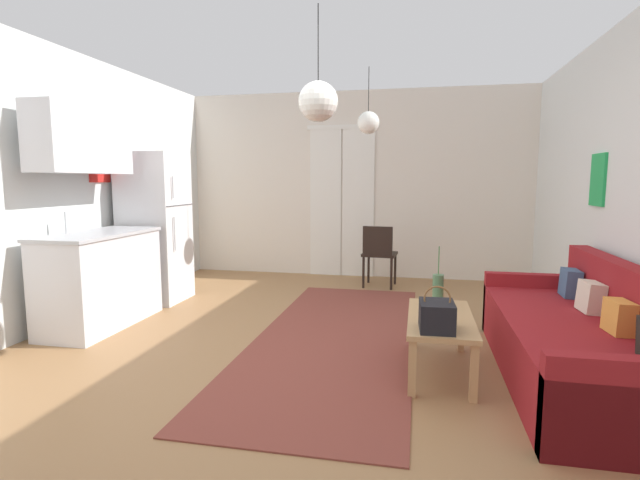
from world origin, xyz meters
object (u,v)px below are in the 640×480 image
at_px(coffee_table, 440,324).
at_px(bamboo_vase, 438,290).
at_px(pendant_lamp_near, 318,101).
at_px(refrigerator, 155,228).
at_px(couch, 582,344).
at_px(handbag, 437,315).
at_px(pendant_lamp_far, 368,123).
at_px(accent_chair, 379,252).

relative_size(coffee_table, bamboo_vase, 2.12).
distance_m(coffee_table, pendant_lamp_near, 1.85).
height_order(bamboo_vase, refrigerator, refrigerator).
distance_m(coffee_table, refrigerator, 3.50).
relative_size(couch, pendant_lamp_near, 2.65).
bearing_deg(pendant_lamp_near, refrigerator, 147.14).
bearing_deg(bamboo_vase, handbag, -92.76).
distance_m(coffee_table, pendant_lamp_far, 2.74).
height_order(pendant_lamp_near, pendant_lamp_far, same).
relative_size(couch, handbag, 7.46).
bearing_deg(coffee_table, pendant_lamp_far, 110.28).
bearing_deg(coffee_table, handbag, -97.23).
xyz_separation_m(couch, bamboo_vase, (-0.96, 0.26, 0.27)).
relative_size(handbag, accent_chair, 0.37).
bearing_deg(handbag, bamboo_vase, 87.24).
distance_m(accent_chair, pendant_lamp_near, 3.02).
distance_m(handbag, accent_chair, 3.07).
relative_size(bamboo_vase, refrigerator, 0.28).
bearing_deg(couch, refrigerator, 160.13).
xyz_separation_m(coffee_table, accent_chair, (-0.66, 2.68, 0.11)).
xyz_separation_m(refrigerator, pendant_lamp_near, (2.21, -1.43, 1.11)).
bearing_deg(pendant_lamp_far, handbag, -73.26).
relative_size(refrigerator, pendant_lamp_near, 2.04).
bearing_deg(pendant_lamp_far, refrigerator, -167.14).
height_order(couch, pendant_lamp_near, pendant_lamp_near).
bearing_deg(handbag, pendant_lamp_near, 155.73).
height_order(bamboo_vase, pendant_lamp_far, pendant_lamp_far).
bearing_deg(refrigerator, pendant_lamp_far, 12.86).
bearing_deg(accent_chair, handbag, 106.93).
xyz_separation_m(bamboo_vase, pendant_lamp_far, (-0.74, 1.76, 1.49)).
xyz_separation_m(coffee_table, pendant_lamp_near, (-0.91, 0.07, 1.60)).
bearing_deg(pendant_lamp_near, handbag, -24.27).
distance_m(coffee_table, handbag, 0.36).
bearing_deg(pendant_lamp_far, accent_chair, 81.99).
height_order(handbag, pendant_lamp_near, pendant_lamp_near).
distance_m(couch, refrigerator, 4.37).
relative_size(coffee_table, pendant_lamp_near, 1.20).
distance_m(bamboo_vase, accent_chair, 2.49).
distance_m(refrigerator, pendant_lamp_far, 2.71).
height_order(accent_chair, pendant_lamp_far, pendant_lamp_far).
height_order(handbag, refrigerator, refrigerator).
bearing_deg(handbag, refrigerator, 149.42).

